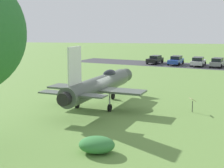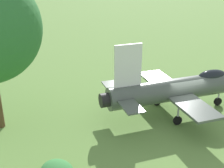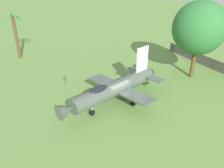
# 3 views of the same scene
# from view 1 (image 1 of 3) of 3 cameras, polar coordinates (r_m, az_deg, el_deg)

# --- Properties ---
(ground_plane) EXTENTS (200.00, 200.00, 0.00)m
(ground_plane) POSITION_cam_1_polar(r_m,az_deg,el_deg) (28.56, -2.29, -3.89)
(ground_plane) COLOR #668E42
(parking_strip) EXTENTS (44.94, 21.19, 0.00)m
(parking_strip) POSITION_cam_1_polar(r_m,az_deg,el_deg) (58.66, 14.16, 3.01)
(parking_strip) COLOR #38383D
(parking_strip) RESTS_ON ground_plane
(display_jet) EXTENTS (8.50, 12.55, 5.35)m
(display_jet) POSITION_cam_1_polar(r_m,az_deg,el_deg) (28.48, -2.02, -0.06)
(display_jet) COLOR #4C564C
(display_jet) RESTS_ON ground_plane
(shrub_near_fence) EXTENTS (1.99, 1.61, 0.89)m
(shrub_near_fence) POSITION_cam_1_polar(r_m,az_deg,el_deg) (18.53, -2.62, -10.27)
(shrub_near_fence) COLOR #387F3D
(shrub_near_fence) RESTS_ON ground_plane
(info_plaque) EXTENTS (0.55, 0.69, 1.14)m
(info_plaque) POSITION_cam_1_polar(r_m,az_deg,el_deg) (27.40, 13.54, -2.93)
(info_plaque) COLOR #333333
(info_plaque) RESTS_ON ground_plane
(parked_car_gray) EXTENTS (3.20, 4.73, 1.53)m
(parked_car_gray) POSITION_cam_1_polar(r_m,az_deg,el_deg) (57.86, 17.54, 3.54)
(parked_car_gray) COLOR slate
(parked_car_gray) RESTS_ON ground_plane
(parked_car_silver) EXTENTS (3.01, 5.09, 1.53)m
(parked_car_silver) POSITION_cam_1_polar(r_m,az_deg,el_deg) (58.41, 14.45, 3.74)
(parked_car_silver) COLOR #B2B5BA
(parked_car_silver) RESTS_ON ground_plane
(parked_car_blue) EXTENTS (3.05, 5.01, 1.53)m
(parked_car_blue) POSITION_cam_1_polar(r_m,az_deg,el_deg) (59.53, 10.83, 3.99)
(parked_car_blue) COLOR #23429E
(parked_car_blue) RESTS_ON ground_plane
(parked_car_black) EXTENTS (3.12, 4.62, 1.44)m
(parked_car_black) POSITION_cam_1_polar(r_m,az_deg,el_deg) (60.63, 7.33, 4.17)
(parked_car_black) COLOR black
(parked_car_black) RESTS_ON ground_plane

